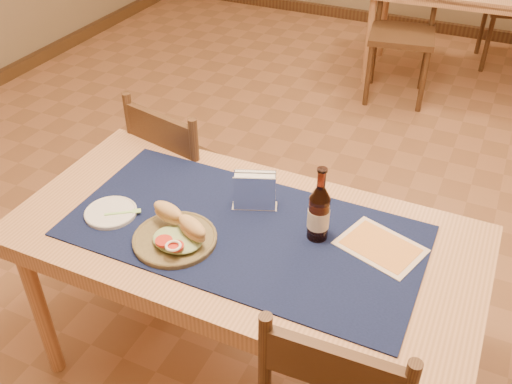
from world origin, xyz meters
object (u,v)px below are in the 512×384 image
at_px(sandwich_plate, 177,235).
at_px(napkin_holder, 255,192).
at_px(beer_bottle, 319,213).
at_px(chair_main_far, 191,180).
at_px(main_table, 244,249).

relative_size(sandwich_plate, napkin_holder, 1.66).
distance_m(sandwich_plate, beer_bottle, 0.47).
height_order(sandwich_plate, beer_bottle, beer_bottle).
bearing_deg(chair_main_far, beer_bottle, -29.78).
height_order(main_table, sandwich_plate, sandwich_plate).
relative_size(main_table, chair_main_far, 1.71).
height_order(chair_main_far, sandwich_plate, chair_main_far).
distance_m(beer_bottle, napkin_holder, 0.27).
height_order(beer_bottle, napkin_holder, beer_bottle).
distance_m(main_table, sandwich_plate, 0.26).
relative_size(chair_main_far, sandwich_plate, 3.33).
bearing_deg(beer_bottle, sandwich_plate, -152.01).
distance_m(main_table, beer_bottle, 0.31).
xyz_separation_m(chair_main_far, sandwich_plate, (0.35, -0.65, 0.30)).
bearing_deg(napkin_holder, chair_main_far, 143.29).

